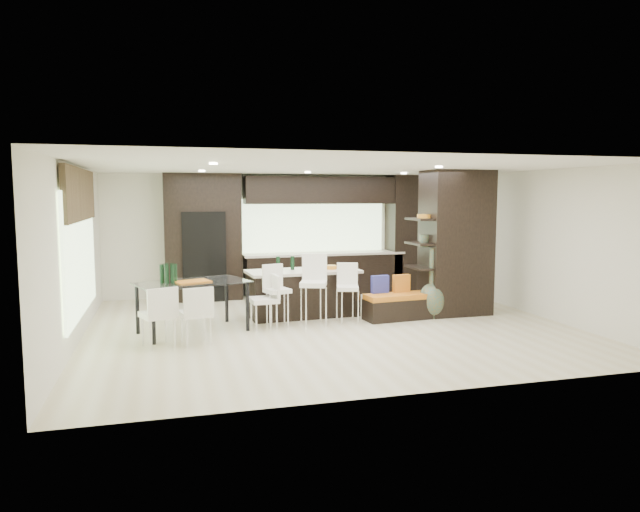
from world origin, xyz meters
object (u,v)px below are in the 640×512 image
object	(u,v)px
floor_vase	(432,283)
dining_table	(193,307)
stool_left	(277,302)
kitchen_island	(303,293)
stool_mid	(313,297)
chair_near	(196,317)
chair_end	(264,304)
chair_far	(158,319)
stool_right	(347,299)
bench	(398,307)

from	to	relation	value
floor_vase	dining_table	bearing A→B (deg)	179.87
dining_table	floor_vase	bearing A→B (deg)	-18.89
floor_vase	dining_table	xyz separation A→B (m)	(-4.27, 0.01, -0.22)
stool_left	kitchen_island	bearing A→B (deg)	33.11
stool_mid	chair_near	world-z (taller)	stool_mid
chair_end	chair_near	bearing A→B (deg)	119.27
chair_near	floor_vase	bearing A→B (deg)	-0.38
stool_left	dining_table	xyz separation A→B (m)	(-1.41, -0.04, -0.01)
kitchen_island	chair_far	bearing A→B (deg)	-152.61
stool_right	kitchen_island	bearing A→B (deg)	146.84
chair_near	kitchen_island	bearing A→B (deg)	26.73
stool_mid	chair_far	bearing A→B (deg)	-142.27
stool_right	chair_near	distance (m)	2.80
stool_right	chair_end	size ratio (longest dim) A/B	1.02
stool_right	chair_near	size ratio (longest dim) A/B	1.02
bench	stool_mid	bearing A→B (deg)	174.87
stool_left	chair_end	size ratio (longest dim) A/B	1.03
stool_right	floor_vase	world-z (taller)	floor_vase
chair_near	chair_far	size ratio (longest dim) A/B	0.98
kitchen_island	stool_mid	size ratio (longest dim) A/B	2.08
bench	chair_far	distance (m)	4.24
floor_vase	dining_table	distance (m)	4.28
stool_mid	stool_right	xyz separation A→B (m)	(0.63, 0.03, -0.07)
stool_right	chair_near	bearing A→B (deg)	-146.69
stool_right	bench	xyz separation A→B (m)	(0.95, -0.03, -0.19)
stool_mid	bench	size ratio (longest dim) A/B	0.81
stool_left	dining_table	bearing A→B (deg)	165.66
floor_vase	chair_near	distance (m)	4.35
chair_far	bench	bearing A→B (deg)	-9.67
kitchen_island	dining_table	bearing A→B (deg)	-163.12
floor_vase	chair_end	distance (m)	3.11
bench	chair_near	distance (m)	3.71
chair_near	chair_far	world-z (taller)	chair_far
kitchen_island	chair_far	size ratio (longest dim) A/B	2.44
stool_left	stool_mid	world-z (taller)	stool_mid
kitchen_island	stool_left	size ratio (longest dim) A/B	2.40
stool_left	chair_near	size ratio (longest dim) A/B	1.04
stool_right	stool_mid	bearing A→B (deg)	-161.15
stool_right	chair_far	bearing A→B (deg)	-149.41
stool_mid	chair_end	distance (m)	0.87
bench	chair_near	bearing A→B (deg)	-172.76
stool_right	dining_table	bearing A→B (deg)	-163.08
stool_left	chair_near	world-z (taller)	stool_left
stool_left	chair_end	world-z (taller)	stool_left
stool_right	dining_table	distance (m)	2.67
chair_far	chair_end	xyz separation A→B (m)	(1.71, 0.79, -0.01)
dining_table	chair_near	size ratio (longest dim) A/B	2.10
bench	chair_far	bearing A→B (deg)	-174.30
stool_left	chair_far	size ratio (longest dim) A/B	1.02
chair_near	stool_right	bearing A→B (deg)	6.65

